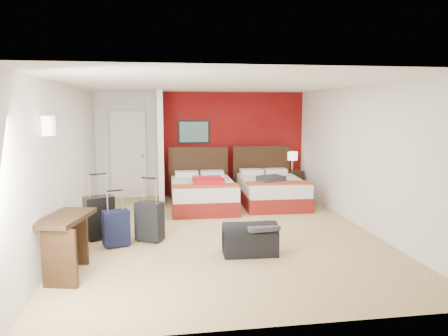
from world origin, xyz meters
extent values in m
plane|color=#D2B581|center=(0.00, 0.00, 0.00)|extent=(6.50, 6.50, 0.00)
cube|color=silver|center=(0.00, 3.25, 1.25)|extent=(5.00, 0.04, 2.50)
cube|color=silver|center=(-2.50, 0.00, 1.25)|extent=(0.04, 6.50, 2.50)
cube|color=black|center=(-0.20, 3.19, 1.55)|extent=(0.78, 0.03, 0.58)
cube|color=white|center=(-2.38, -1.50, 1.90)|extent=(0.12, 0.20, 0.24)
cube|color=maroon|center=(0.75, 3.23, 1.25)|extent=(3.50, 0.04, 2.50)
cube|color=silver|center=(-1.00, 2.61, 1.25)|extent=(0.12, 1.20, 2.50)
cube|color=silver|center=(-1.75, 3.20, 1.02)|extent=(0.82, 0.06, 2.05)
cube|color=silver|center=(-0.13, 1.85, 0.28)|extent=(1.35, 1.91, 0.57)
cube|color=white|center=(1.41, 1.96, 0.28)|extent=(1.39, 1.93, 0.56)
cube|color=#B20F1E|center=(-0.03, 1.75, 0.62)|extent=(0.70, 0.91, 0.11)
cube|color=#323237|center=(1.31, 1.66, 0.63)|extent=(0.62, 0.56, 0.12)
cube|color=black|center=(2.17, 2.92, 0.30)|extent=(0.47, 0.47, 0.61)
cylinder|color=white|center=(2.17, 2.92, 0.83)|extent=(0.27, 0.27, 0.45)
cube|color=black|center=(-2.02, -0.07, 0.34)|extent=(0.53, 0.44, 0.68)
cube|color=black|center=(-1.21, -0.32, 0.30)|extent=(0.48, 0.41, 0.61)
cube|color=black|center=(-1.71, -0.52, 0.27)|extent=(0.44, 0.34, 0.54)
cube|color=black|center=(0.24, -1.17, 0.20)|extent=(0.80, 0.45, 0.39)
cube|color=#35353A|center=(0.39, -1.22, 0.42)|extent=(0.50, 0.44, 0.06)
cube|color=black|center=(-2.23, -1.58, 0.39)|extent=(0.67, 1.02, 0.78)
camera|label=1|loc=(-1.05, -7.03, 2.12)|focal=34.21mm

